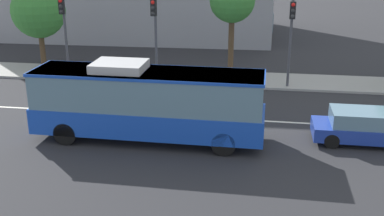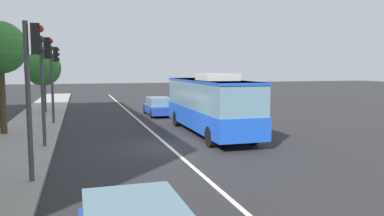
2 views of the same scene
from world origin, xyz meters
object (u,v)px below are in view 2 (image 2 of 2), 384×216
Objects in this scene: sedan_blue_ahead at (158,106)px; traffic_light_near_corner at (45,72)px; transit_bus at (210,103)px; traffic_light_far_corner at (32,74)px; traffic_light_mid_block at (54,71)px; street_tree_kerbside_left at (0,49)px; street_tree_kerbside_centre at (43,69)px.

traffic_light_near_corner is (-10.88, 7.47, 2.84)m from sedan_blue_ahead.
traffic_light_far_corner reaches higher than transit_bus.
traffic_light_mid_block and traffic_light_far_corner have the same top height.
transit_bus is at bearing 15.89° from traffic_light_near_corner.
street_tree_kerbside_left is at bearing 122.87° from sedan_blue_ahead.
transit_bus is 11.86m from street_tree_kerbside_left.
traffic_light_far_corner is at bearing -165.02° from street_tree_kerbside_left.
traffic_light_near_corner is at bearing 145.55° from sedan_blue_ahead.
street_tree_kerbside_centre is at bearing 66.04° from sedan_blue_ahead.
traffic_light_far_corner is (-5.65, -0.07, 0.00)m from traffic_light_near_corner.
street_tree_kerbside_centre reaches higher than sedan_blue_ahead.
street_tree_kerbside_left is 10.56m from street_tree_kerbside_centre.
street_tree_kerbside_left reaches higher than traffic_light_far_corner.
street_tree_kerbside_left is at bearing -125.19° from traffic_light_mid_block.
traffic_light_mid_block is (7.95, 0.08, 0.00)m from traffic_light_near_corner.
traffic_light_near_corner is (-1.59, 8.52, 1.75)m from transit_bus.
traffic_light_near_corner is 14.86m from street_tree_kerbside_centre.
traffic_light_far_corner is at bearing -176.03° from street_tree_kerbside_centre.
street_tree_kerbside_centre reaches higher than transit_bus.
sedan_blue_ahead is at bearing 7.05° from transit_bus.
sedan_blue_ahead is at bearing 60.84° from traffic_light_near_corner.
transit_bus is 1.93× the size of street_tree_kerbside_centre.
traffic_light_mid_block is 4.56m from street_tree_kerbside_left.
street_tree_kerbside_left is at bearing 99.30° from traffic_light_far_corner.
sedan_blue_ahead is 18.33m from traffic_light_far_corner.
street_tree_kerbside_centre is at bearing 88.29° from traffic_light_far_corner.
transit_bus is 8.85m from traffic_light_near_corner.
sedan_blue_ahead is 0.87× the size of traffic_light_near_corner.
transit_bus is at bearing 34.89° from traffic_light_far_corner.
traffic_light_far_corner is (-7.24, 8.46, 1.75)m from transit_bus.
traffic_light_near_corner reaches higher than transit_bus.
transit_bus is 11.27m from traffic_light_far_corner.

